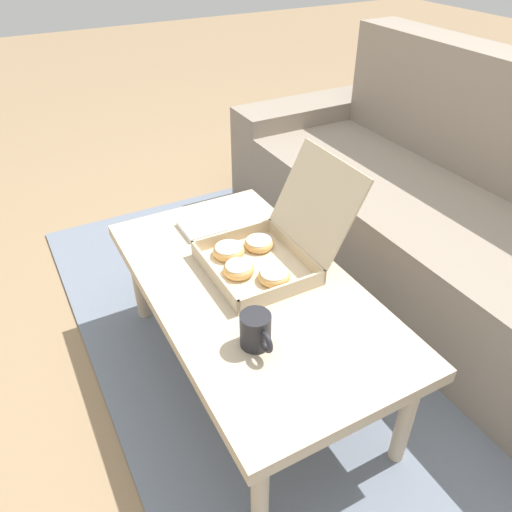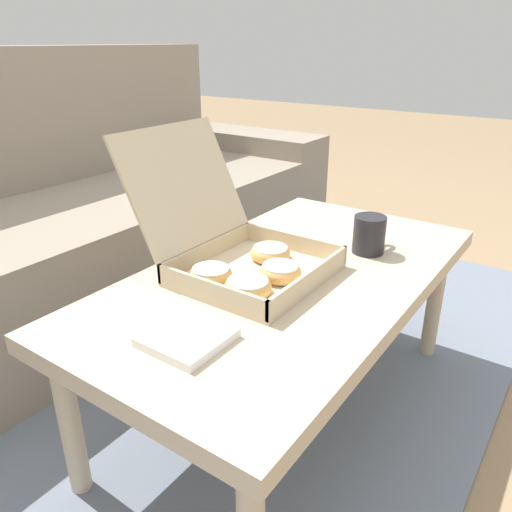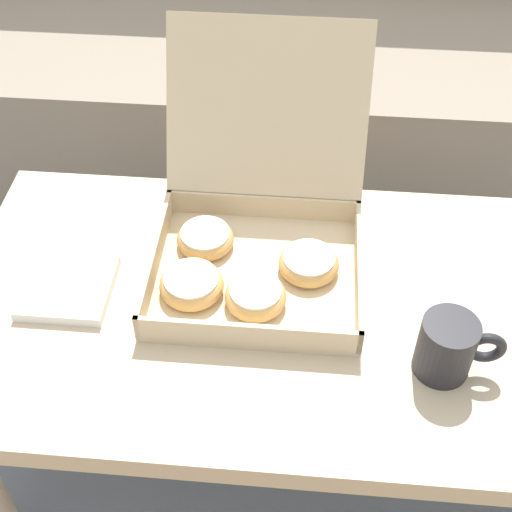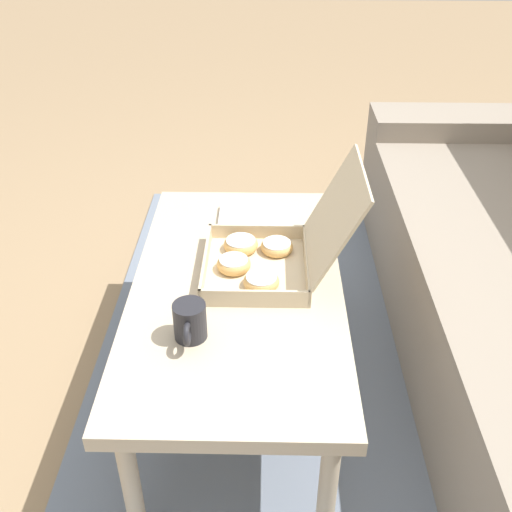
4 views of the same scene
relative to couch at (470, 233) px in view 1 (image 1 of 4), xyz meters
name	(u,v)px [view 1 (image 1 of 4)]	position (x,y,z in m)	size (l,w,h in m)	color
ground_plane	(292,359)	(0.00, -0.78, -0.30)	(12.00, 12.00, 0.00)	#937756
area_rug	(360,330)	(0.00, -0.48, -0.29)	(2.50, 1.86, 0.01)	slate
couch	(470,233)	(0.00, 0.00, 0.00)	(2.38, 0.76, 0.88)	gray
coffee_table	(251,296)	(0.00, -0.95, 0.07)	(1.06, 0.57, 0.40)	#C6B293
pastry_box	(266,249)	(-0.07, -0.86, 0.16)	(0.33, 0.42, 0.31)	beige
coffee_mug	(256,331)	(0.22, -1.05, 0.16)	(0.12, 0.08, 0.10)	#232328
napkin_stack	(202,227)	(-0.35, -0.95, 0.12)	(0.14, 0.14, 0.02)	white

